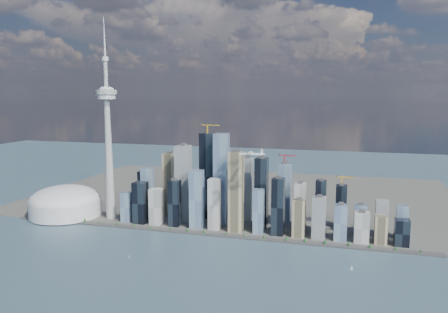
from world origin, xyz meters
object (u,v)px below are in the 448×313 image
(airplane, at_px, (252,154))
(sailboat_east, at_px, (352,268))
(sailboat_west, at_px, (129,256))
(dome_stadium, at_px, (65,203))
(needle_tower, at_px, (108,136))

(airplane, bearing_deg, sailboat_east, -33.36)
(sailboat_west, bearing_deg, dome_stadium, 167.44)
(needle_tower, bearing_deg, airplane, -11.51)
(dome_stadium, height_order, sailboat_west, dome_stadium)
(needle_tower, distance_m, airplane, 431.43)
(sailboat_east, bearing_deg, needle_tower, 177.94)
(airplane, distance_m, sailboat_east, 328.03)
(dome_stadium, distance_m, sailboat_west, 411.05)
(sailboat_west, relative_size, sailboat_east, 0.95)
(needle_tower, bearing_deg, sailboat_east, -16.35)
(sailboat_east, bearing_deg, sailboat_west, -158.15)
(needle_tower, xyz_separation_m, dome_stadium, (-140.00, -10.00, -196.40))
(airplane, xyz_separation_m, sailboat_east, (229.37, -105.14, -209.62))
(airplane, xyz_separation_m, sailboat_west, (-232.17, -166.41, -209.78))
(dome_stadium, bearing_deg, airplane, -7.70)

